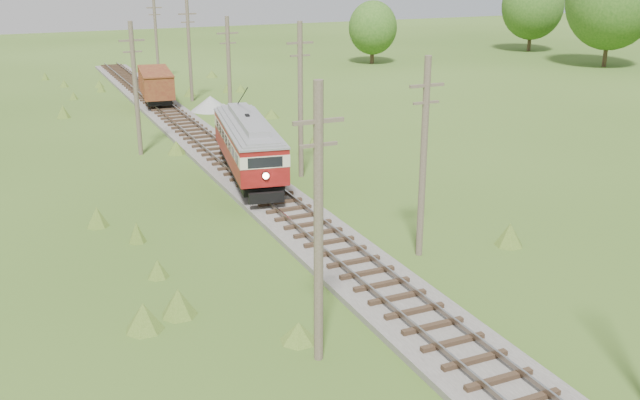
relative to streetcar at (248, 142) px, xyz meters
name	(u,v)px	position (x,y,z in m)	size (l,w,h in m)	color
railbed_main	(234,167)	(0.00, 2.90, -2.22)	(3.60, 96.00, 0.57)	#605B54
streetcar	(248,142)	(0.00, 0.00, 0.00)	(4.38, 11.18, 5.05)	black
gondola	(156,84)	(0.00, 24.83, -0.45)	(3.45, 8.01, 2.58)	black
gravel_pile	(213,104)	(3.87, 20.88, -1.82)	(3.44, 3.65, 1.25)	gray
utility_pole_r_2	(423,157)	(3.30, -13.10, 2.02)	(1.60, 0.30, 8.60)	brown
utility_pole_r_3	(300,99)	(3.20, -0.10, 2.22)	(1.60, 0.30, 9.00)	brown
utility_pole_r_4	(229,73)	(3.00, 12.90, 1.91)	(1.60, 0.30, 8.40)	brown
utility_pole_r_5	(189,50)	(3.40, 25.90, 2.17)	(1.60, 0.30, 8.90)	brown
utility_pole_r_6	(156,37)	(3.20, 38.90, 2.07)	(1.60, 0.30, 8.70)	brown
utility_pole_l_a	(318,224)	(-4.20, -19.10, 2.22)	(1.60, 0.30, 9.00)	brown
utility_pole_l_b	(136,88)	(-4.50, 8.90, 2.02)	(1.60, 0.30, 8.60)	brown
tree_right_4	(612,0)	(54.00, 26.90, 5.34)	(10.50, 10.50, 13.53)	#38281C
tree_right_5	(533,6)	(56.00, 42.90, 3.79)	(8.40, 8.40, 10.82)	#38281C
tree_mid_b	(373,28)	(30.00, 40.90, 1.92)	(5.88, 5.88, 7.57)	#38281C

